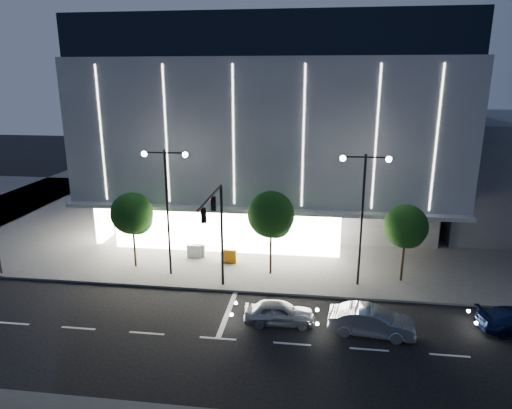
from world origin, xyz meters
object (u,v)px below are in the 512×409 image
object	(u,v)px
tree_left	(133,216)
street_lamp_east	(363,201)
barrier_b	(194,251)
car_second	(371,321)
barrier_d	(198,251)
tree_mid	(271,217)
tree_right	(406,229)
barrier_c	(229,256)
traffic_mast	(217,222)
car_lead	(279,313)
street_lamp_west	(167,195)

from	to	relation	value
tree_left	street_lamp_east	bearing A→B (deg)	-3.65
tree_left	barrier_b	xyz separation A→B (m)	(3.82, 2.17, -3.38)
car_second	barrier_d	xyz separation A→B (m)	(-12.07, 9.31, -0.11)
tree_left	tree_mid	size ratio (longest dim) A/B	0.93
tree_mid	tree_right	world-z (taller)	tree_mid
tree_right	barrier_c	xyz separation A→B (m)	(-12.30, 1.53, -3.23)
barrier_b	barrier_c	size ratio (longest dim) A/B	1.00
barrier_b	tree_mid	bearing A→B (deg)	-21.16
traffic_mast	car_second	distance (m)	10.67
barrier_d	car_second	bearing A→B (deg)	-29.88
traffic_mast	tree_mid	bearing A→B (deg)	50.58
tree_right	barrier_b	bearing A→B (deg)	171.87
street_lamp_east	car_lead	size ratio (longest dim) A/B	2.24
street_lamp_west	barrier_c	world-z (taller)	street_lamp_west
traffic_mast	tree_mid	world-z (taller)	traffic_mast
street_lamp_west	barrier_d	size ratio (longest dim) A/B	8.18
tree_right	car_second	world-z (taller)	tree_right
street_lamp_east	barrier_b	xyz separation A→B (m)	(-12.16, 3.19, -5.31)
traffic_mast	tree_right	size ratio (longest dim) A/B	1.28
barrier_b	barrier_c	world-z (taller)	same
barrier_c	street_lamp_west	bearing A→B (deg)	-139.36
street_lamp_west	tree_left	size ratio (longest dim) A/B	1.57
car_second	barrier_b	size ratio (longest dim) A/B	4.21
street_lamp_east	tree_mid	size ratio (longest dim) A/B	1.46
traffic_mast	barrier_b	distance (m)	7.96
car_lead	barrier_d	xyz separation A→B (m)	(-7.00, 8.87, -0.04)
barrier_b	barrier_d	xyz separation A→B (m)	(0.30, 0.18, 0.00)
traffic_mast	tree_right	bearing A→B (deg)	17.02
traffic_mast	barrier_b	size ratio (longest dim) A/B	6.43
tree_right	car_second	distance (m)	8.13
street_lamp_east	car_second	bearing A→B (deg)	-87.96
traffic_mast	car_lead	distance (m)	6.64
barrier_c	barrier_d	size ratio (longest dim) A/B	1.00
tree_right	barrier_b	world-z (taller)	tree_right
street_lamp_west	barrier_d	xyz separation A→B (m)	(1.14, 3.37, -5.31)
barrier_c	car_lead	bearing A→B (deg)	-54.97
tree_left	tree_right	distance (m)	19.00
tree_left	tree_mid	xyz separation A→B (m)	(10.00, 0.00, 0.30)
tree_left	barrier_c	bearing A→B (deg)	12.85
traffic_mast	barrier_b	bearing A→B (deg)	118.33
street_lamp_east	car_lead	distance (m)	9.04
street_lamp_west	barrier_b	world-z (taller)	street_lamp_west
street_lamp_west	tree_left	xyz separation A→B (m)	(-2.97, 1.02, -1.92)
tree_left	tree_mid	bearing A→B (deg)	0.00
tree_left	barrier_b	world-z (taller)	tree_left
street_lamp_west	barrier_b	distance (m)	6.25
barrier_c	tree_mid	bearing A→B (deg)	-18.59
tree_mid	street_lamp_west	bearing A→B (deg)	-171.74
car_lead	tree_right	bearing A→B (deg)	-54.15
street_lamp_west	tree_right	distance (m)	16.19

